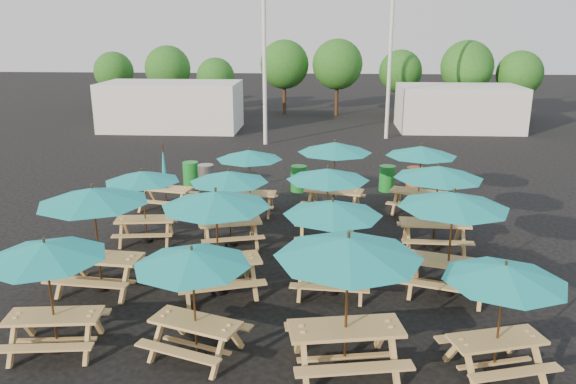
# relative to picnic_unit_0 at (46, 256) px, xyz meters

# --- Properties ---
(ground) EXTENTS (120.00, 120.00, 0.00)m
(ground) POSITION_rel_picnic_unit_0_xyz_m (3.96, 5.71, -1.95)
(ground) COLOR black
(ground) RESTS_ON ground
(picnic_unit_0) EXTENTS (2.47, 2.47, 2.23)m
(picnic_unit_0) POSITION_rel_picnic_unit_0_xyz_m (0.00, 0.00, 0.00)
(picnic_unit_0) COLOR tan
(picnic_unit_0) RESTS_ON ground
(picnic_unit_1) EXTENTS (2.70, 2.70, 2.51)m
(picnic_unit_1) POSITION_rel_picnic_unit_0_xyz_m (-0.14, 2.59, 0.24)
(picnic_unit_1) COLOR tan
(picnic_unit_1) RESTS_ON ground
(picnic_unit_2) EXTENTS (2.35, 2.35, 2.11)m
(picnic_unit_2) POSITION_rel_picnic_unit_0_xyz_m (-0.01, 5.64, -0.10)
(picnic_unit_2) COLOR tan
(picnic_unit_2) RESTS_ON ground
(picnic_unit_3) EXTENTS (2.05, 1.87, 2.28)m
(picnic_unit_3) POSITION_rel_picnic_unit_0_xyz_m (-0.26, 8.61, -1.02)
(picnic_unit_3) COLOR tan
(picnic_unit_3) RESTS_ON ground
(picnic_unit_4) EXTENTS (2.74, 2.74, 2.16)m
(picnic_unit_4) POSITION_rel_picnic_unit_0_xyz_m (2.70, -0.01, -0.06)
(picnic_unit_4) COLOR tan
(picnic_unit_4) RESTS_ON ground
(picnic_unit_5) EXTENTS (3.11, 3.11, 2.48)m
(picnic_unit_5) POSITION_rel_picnic_unit_0_xyz_m (2.66, 2.58, 0.22)
(picnic_unit_5) COLOR tan
(picnic_unit_5) RESTS_ON ground
(picnic_unit_6) EXTENTS (2.69, 2.69, 2.19)m
(picnic_unit_6) POSITION_rel_picnic_unit_0_xyz_m (2.45, 5.50, -0.03)
(picnic_unit_6) COLOR tan
(picnic_unit_6) RESTS_ON ground
(picnic_unit_7) EXTENTS (2.20, 2.20, 2.16)m
(picnic_unit_7) POSITION_rel_picnic_unit_0_xyz_m (2.63, 8.36, -0.06)
(picnic_unit_7) COLOR tan
(picnic_unit_7) RESTS_ON ground
(picnic_unit_8) EXTENTS (2.97, 2.97, 2.58)m
(picnic_unit_8) POSITION_rel_picnic_unit_0_xyz_m (5.47, -0.29, 0.30)
(picnic_unit_8) COLOR tan
(picnic_unit_8) RESTS_ON ground
(picnic_unit_9) EXTENTS (2.40, 2.40, 2.25)m
(picnic_unit_9) POSITION_rel_picnic_unit_0_xyz_m (5.25, 2.74, 0.02)
(picnic_unit_9) COLOR tan
(picnic_unit_9) RESTS_ON ground
(picnic_unit_10) EXTENTS (2.31, 2.31, 2.28)m
(picnic_unit_10) POSITION_rel_picnic_unit_0_xyz_m (5.15, 5.62, 0.04)
(picnic_unit_10) COLOR tan
(picnic_unit_10) RESTS_ON ground
(picnic_unit_11) EXTENTS (2.89, 2.89, 2.41)m
(picnic_unit_11) POSITION_rel_picnic_unit_0_xyz_m (5.38, 8.59, 0.16)
(picnic_unit_11) COLOR tan
(picnic_unit_11) RESTS_ON ground
(picnic_unit_12) EXTENTS (2.61, 2.61, 2.12)m
(picnic_unit_12) POSITION_rel_picnic_unit_0_xyz_m (8.12, -0.24, -0.09)
(picnic_unit_12) COLOR tan
(picnic_unit_12) RESTS_ON ground
(picnic_unit_13) EXTENTS (3.06, 3.06, 2.47)m
(picnic_unit_13) POSITION_rel_picnic_unit_0_xyz_m (7.92, 2.88, 0.21)
(picnic_unit_13) COLOR tan
(picnic_unit_13) RESTS_ON ground
(picnic_unit_14) EXTENTS (2.46, 2.46, 2.40)m
(picnic_unit_14) POSITION_rel_picnic_unit_0_xyz_m (8.11, 5.60, 0.15)
(picnic_unit_14) COLOR tan
(picnic_unit_14) RESTS_ON ground
(picnic_unit_15) EXTENTS (2.93, 2.93, 2.30)m
(picnic_unit_15) POSITION_rel_picnic_unit_0_xyz_m (8.16, 8.70, 0.06)
(picnic_unit_15) COLOR tan
(picnic_unit_15) RESTS_ON ground
(waste_bin_0) EXTENTS (0.60, 0.60, 0.96)m
(waste_bin_0) POSITION_rel_picnic_unit_0_xyz_m (-0.06, 11.44, -1.47)
(waste_bin_0) COLOR #177F29
(waste_bin_0) RESTS_ON ground
(waste_bin_1) EXTENTS (0.60, 0.60, 0.96)m
(waste_bin_1) POSITION_rel_picnic_unit_0_xyz_m (0.61, 11.05, -1.47)
(waste_bin_1) COLOR gray
(waste_bin_1) RESTS_ON ground
(waste_bin_2) EXTENTS (0.60, 0.60, 0.96)m
(waste_bin_2) POSITION_rel_picnic_unit_0_xyz_m (4.11, 11.09, -1.47)
(waste_bin_2) COLOR #177F29
(waste_bin_2) RESTS_ON ground
(waste_bin_3) EXTENTS (0.60, 0.60, 0.96)m
(waste_bin_3) POSITION_rel_picnic_unit_0_xyz_m (7.42, 11.32, -1.47)
(waste_bin_3) COLOR #177F29
(waste_bin_3) RESTS_ON ground
(waste_bin_4) EXTENTS (0.60, 0.60, 0.96)m
(waste_bin_4) POSITION_rel_picnic_unit_0_xyz_m (8.40, 11.15, -1.47)
(waste_bin_4) COLOR #C43F0B
(waste_bin_4) RESTS_ON ground
(mast_0) EXTENTS (0.20, 0.20, 12.00)m
(mast_0) POSITION_rel_picnic_unit_0_xyz_m (1.96, 19.71, 4.05)
(mast_0) COLOR silver
(mast_0) RESTS_ON ground
(mast_1) EXTENTS (0.20, 0.20, 12.00)m
(mast_1) POSITION_rel_picnic_unit_0_xyz_m (8.46, 21.71, 4.05)
(mast_1) COLOR silver
(mast_1) RESTS_ON ground
(event_tent_0) EXTENTS (8.00, 4.00, 2.80)m
(event_tent_0) POSITION_rel_picnic_unit_0_xyz_m (-4.04, 23.71, -0.55)
(event_tent_0) COLOR silver
(event_tent_0) RESTS_ON ground
(event_tent_1) EXTENTS (7.00, 4.00, 2.60)m
(event_tent_1) POSITION_rel_picnic_unit_0_xyz_m (12.96, 24.71, -0.65)
(event_tent_1) COLOR silver
(event_tent_1) RESTS_ON ground
(tree_0) EXTENTS (2.80, 2.80, 4.24)m
(tree_0) POSITION_rel_picnic_unit_0_xyz_m (-10.11, 30.96, 0.88)
(tree_0) COLOR #382314
(tree_0) RESTS_ON ground
(tree_1) EXTENTS (3.11, 3.11, 4.72)m
(tree_1) POSITION_rel_picnic_unit_0_xyz_m (-5.78, 29.61, 1.20)
(tree_1) COLOR #382314
(tree_1) RESTS_ON ground
(tree_2) EXTENTS (2.59, 2.59, 3.93)m
(tree_2) POSITION_rel_picnic_unit_0_xyz_m (-2.43, 29.37, 0.67)
(tree_2) COLOR #382314
(tree_2) RESTS_ON ground
(tree_3) EXTENTS (3.36, 3.36, 5.09)m
(tree_3) POSITION_rel_picnic_unit_0_xyz_m (2.21, 30.43, 1.46)
(tree_3) COLOR #382314
(tree_3) RESTS_ON ground
(tree_4) EXTENTS (3.41, 3.41, 5.17)m
(tree_4) POSITION_rel_picnic_unit_0_xyz_m (5.86, 29.97, 1.51)
(tree_4) COLOR #382314
(tree_4) RESTS_ON ground
(tree_5) EXTENTS (2.94, 2.94, 4.45)m
(tree_5) POSITION_rel_picnic_unit_0_xyz_m (10.18, 30.39, 1.02)
(tree_5) COLOR #382314
(tree_5) RESTS_ON ground
(tree_6) EXTENTS (3.38, 3.38, 5.13)m
(tree_6) POSITION_rel_picnic_unit_0_xyz_m (14.19, 28.61, 1.48)
(tree_6) COLOR #382314
(tree_6) RESTS_ON ground
(tree_7) EXTENTS (2.95, 2.95, 4.48)m
(tree_7) POSITION_rel_picnic_unit_0_xyz_m (17.59, 28.64, 1.04)
(tree_7) COLOR #382314
(tree_7) RESTS_ON ground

